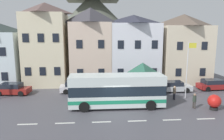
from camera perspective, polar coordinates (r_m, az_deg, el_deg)
name	(u,v)px	position (r m, az deg, el deg)	size (l,w,h in m)	color
ground_plane	(117,112)	(19.70, 1.41, -11.65)	(40.00, 60.00, 0.07)	#4E4C54
townhouse_00	(1,55)	(32.81, -28.40, 3.74)	(5.67, 5.18, 8.72)	silver
townhouse_01	(46,44)	(30.91, -17.65, 6.73)	(5.65, 5.68, 11.49)	beige
townhouse_02	(91,46)	(30.29, -5.83, 6.53)	(5.66, 6.06, 10.90)	beige
townhouse_03	(133,49)	(31.25, 5.86, 5.77)	(6.85, 6.99, 9.97)	white
townhouse_04	(182,49)	(33.11, 18.86, 5.64)	(6.87, 6.44, 10.10)	beige
hilltop_castle	(93,26)	(49.61, -5.19, 12.04)	(33.67, 33.67, 25.27)	#5B5F53
transit_bus	(117,91)	(20.58, 1.33, -5.79)	(9.36, 2.70, 3.26)	silver
bus_shelter	(142,69)	(24.11, 8.42, 0.14)	(3.60, 3.60, 3.96)	#473D33
parked_car_00	(13,89)	(27.77, -25.74, -4.72)	(4.05, 2.16, 1.36)	maroon
parked_car_01	(172,86)	(27.35, 16.29, -4.39)	(4.60, 1.89, 1.30)	silver
parked_car_02	(213,85)	(30.23, 26.09, -3.63)	(4.09, 2.16, 1.36)	maroon
parked_car_03	(77,87)	(26.43, -9.54, -4.55)	(4.50, 2.29, 1.36)	white
pedestrian_00	(194,100)	(21.87, 21.81, -7.58)	(0.34, 0.34, 1.51)	#38332D
pedestrian_01	(174,92)	(24.01, 16.85, -5.84)	(0.34, 0.36, 1.55)	#2D2D38
pedestrian_02	(162,92)	(23.88, 13.71, -5.88)	(0.39, 0.35, 1.53)	black
public_bench	(131,88)	(26.28, 5.31, -4.99)	(1.64, 0.48, 0.87)	brown
flagpole	(188,66)	(24.44, 20.24, 1.05)	(0.95, 0.10, 6.32)	silver
harbour_buoy	(214,102)	(22.28, 26.40, -7.80)	(1.25, 1.25, 1.50)	black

